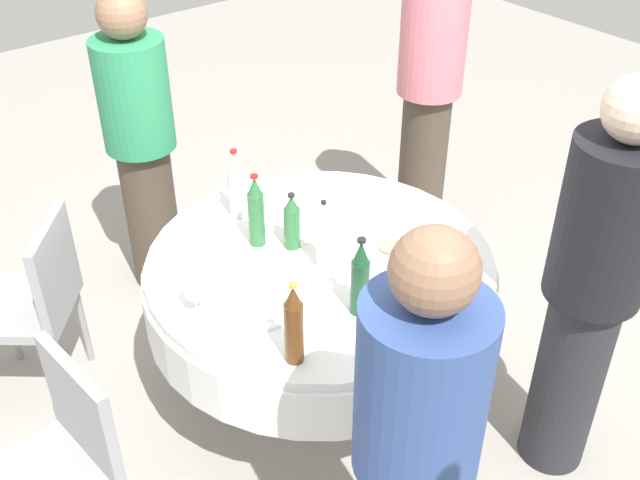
{
  "coord_description": "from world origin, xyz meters",
  "views": [
    {
      "loc": [
        -1.52,
        -1.91,
        2.54
      ],
      "look_at": [
        0.0,
        0.0,
        0.83
      ],
      "focal_mm": 42.79,
      "sensor_mm": 36.0,
      "label": 1
    }
  ],
  "objects_px": {
    "plate_rear": "(391,249)",
    "bottle_green_east": "(256,212)",
    "bottle_dark_green_front": "(360,279)",
    "plate_inner": "(262,309)",
    "dining_table": "(320,287)",
    "chair_left": "(61,457)",
    "bottle_brown_mid": "(294,325)",
    "bottle_green_near": "(292,223)",
    "wine_glass_front": "(194,288)",
    "wine_glass_south": "(390,321)",
    "person_mid": "(429,94)",
    "chair_near": "(38,297)",
    "bottle_clear_south": "(324,237)",
    "person_east": "(413,465)",
    "person_south": "(141,142)",
    "person_north": "(592,286)",
    "bottle_clear_north": "(236,186)"
  },
  "relations": [
    {
      "from": "bottle_green_east",
      "to": "plate_inner",
      "type": "xyz_separation_m",
      "value": [
        -0.23,
        -0.36,
        -0.14
      ]
    },
    {
      "from": "bottle_clear_south",
      "to": "wine_glass_front",
      "type": "xyz_separation_m",
      "value": [
        -0.53,
        0.08,
        -0.03
      ]
    },
    {
      "from": "wine_glass_south",
      "to": "person_mid",
      "type": "height_order",
      "value": "person_mid"
    },
    {
      "from": "person_east",
      "to": "chair_left",
      "type": "relative_size",
      "value": 1.86
    },
    {
      "from": "bottle_brown_mid",
      "to": "bottle_clear_north",
      "type": "bearing_deg",
      "value": 68.38
    },
    {
      "from": "bottle_brown_mid",
      "to": "plate_inner",
      "type": "bearing_deg",
      "value": 78.4
    },
    {
      "from": "person_east",
      "to": "plate_inner",
      "type": "bearing_deg",
      "value": -71.98
    },
    {
      "from": "bottle_brown_mid",
      "to": "chair_left",
      "type": "relative_size",
      "value": 0.37
    },
    {
      "from": "person_mid",
      "to": "bottle_clear_north",
      "type": "bearing_deg",
      "value": -109.81
    },
    {
      "from": "bottle_clear_north",
      "to": "bottle_brown_mid",
      "type": "height_order",
      "value": "bottle_brown_mid"
    },
    {
      "from": "dining_table",
      "to": "bottle_clear_north",
      "type": "distance_m",
      "value": 0.56
    },
    {
      "from": "person_mid",
      "to": "chair_near",
      "type": "bearing_deg",
      "value": -120.52
    },
    {
      "from": "plate_inner",
      "to": "bottle_dark_green_front",
      "type": "bearing_deg",
      "value": -38.63
    },
    {
      "from": "dining_table",
      "to": "bottle_dark_green_front",
      "type": "bearing_deg",
      "value": -105.13
    },
    {
      "from": "bottle_green_near",
      "to": "person_north",
      "type": "height_order",
      "value": "person_north"
    },
    {
      "from": "bottle_brown_mid",
      "to": "wine_glass_front",
      "type": "height_order",
      "value": "bottle_brown_mid"
    },
    {
      "from": "bottle_dark_green_front",
      "to": "plate_inner",
      "type": "height_order",
      "value": "bottle_dark_green_front"
    },
    {
      "from": "person_north",
      "to": "person_mid",
      "type": "distance_m",
      "value": 1.66
    },
    {
      "from": "chair_left",
      "to": "bottle_green_east",
      "type": "bearing_deg",
      "value": -76.71
    },
    {
      "from": "dining_table",
      "to": "chair_left",
      "type": "bearing_deg",
      "value": -175.07
    },
    {
      "from": "plate_inner",
      "to": "wine_glass_south",
      "type": "bearing_deg",
      "value": -60.96
    },
    {
      "from": "bottle_dark_green_front",
      "to": "chair_near",
      "type": "distance_m",
      "value": 1.42
    },
    {
      "from": "wine_glass_south",
      "to": "chair_near",
      "type": "relative_size",
      "value": 0.18
    },
    {
      "from": "person_east",
      "to": "person_north",
      "type": "height_order",
      "value": "person_north"
    },
    {
      "from": "bottle_dark_green_front",
      "to": "person_mid",
      "type": "distance_m",
      "value": 1.65
    },
    {
      "from": "dining_table",
      "to": "plate_rear",
      "type": "distance_m",
      "value": 0.33
    },
    {
      "from": "bottle_brown_mid",
      "to": "person_south",
      "type": "distance_m",
      "value": 1.61
    },
    {
      "from": "bottle_clear_north",
      "to": "person_north",
      "type": "relative_size",
      "value": 0.19
    },
    {
      "from": "dining_table",
      "to": "person_east",
      "type": "height_order",
      "value": "person_east"
    },
    {
      "from": "bottle_green_near",
      "to": "person_south",
      "type": "distance_m",
      "value": 1.07
    },
    {
      "from": "bottle_clear_north",
      "to": "person_north",
      "type": "height_order",
      "value": "person_north"
    },
    {
      "from": "bottle_brown_mid",
      "to": "bottle_green_near",
      "type": "xyz_separation_m",
      "value": [
        0.39,
        0.53,
        -0.04
      ]
    },
    {
      "from": "bottle_clear_north",
      "to": "chair_near",
      "type": "distance_m",
      "value": 0.95
    },
    {
      "from": "wine_glass_front",
      "to": "chair_near",
      "type": "bearing_deg",
      "value": 115.8
    },
    {
      "from": "chair_near",
      "to": "bottle_green_near",
      "type": "bearing_deg",
      "value": -85.85
    },
    {
      "from": "dining_table",
      "to": "person_east",
      "type": "xyz_separation_m",
      "value": [
        -0.49,
        -1.02,
        0.26
      ]
    },
    {
      "from": "plate_inner",
      "to": "person_mid",
      "type": "xyz_separation_m",
      "value": [
        1.6,
        0.76,
        0.13
      ]
    },
    {
      "from": "person_mid",
      "to": "chair_near",
      "type": "relative_size",
      "value": 1.92
    },
    {
      "from": "person_north",
      "to": "chair_left",
      "type": "height_order",
      "value": "person_north"
    },
    {
      "from": "bottle_clear_north",
      "to": "chair_near",
      "type": "height_order",
      "value": "bottle_clear_north"
    },
    {
      "from": "plate_rear",
      "to": "bottle_green_east",
      "type": "bearing_deg",
      "value": 134.94
    },
    {
      "from": "bottle_brown_mid",
      "to": "chair_left",
      "type": "height_order",
      "value": "bottle_brown_mid"
    },
    {
      "from": "person_south",
      "to": "plate_rear",
      "type": "bearing_deg",
      "value": -80.63
    },
    {
      "from": "wine_glass_front",
      "to": "plate_rear",
      "type": "distance_m",
      "value": 0.83
    },
    {
      "from": "bottle_clear_north",
      "to": "person_south",
      "type": "distance_m",
      "value": 0.74
    },
    {
      "from": "bottle_clear_south",
      "to": "person_east",
      "type": "relative_size",
      "value": 0.19
    },
    {
      "from": "person_mid",
      "to": "chair_near",
      "type": "xyz_separation_m",
      "value": [
        -2.14,
        0.12,
        -0.36
      ]
    },
    {
      "from": "dining_table",
      "to": "plate_inner",
      "type": "height_order",
      "value": "plate_inner"
    },
    {
      "from": "person_mid",
      "to": "person_south",
      "type": "relative_size",
      "value": 1.07
    },
    {
      "from": "person_north",
      "to": "plate_inner",
      "type": "bearing_deg",
      "value": -71.04
    }
  ]
}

